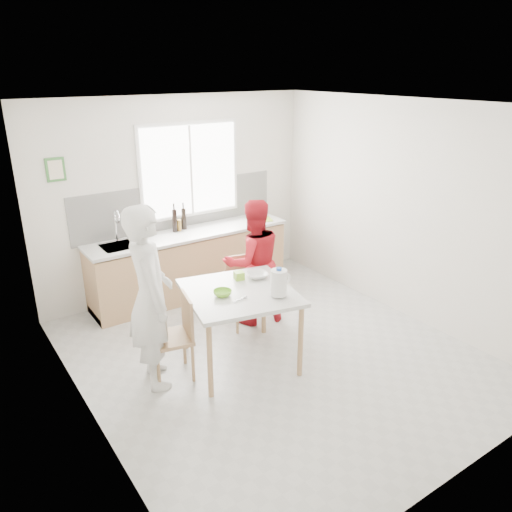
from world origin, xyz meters
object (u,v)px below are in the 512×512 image
(chair_left, at_px, (177,333))
(wine_bottle_b, at_px, (184,219))
(wine_bottle_a, at_px, (175,220))
(chair_far, at_px, (243,288))
(bowl_white, at_px, (257,275))
(milk_jug, at_px, (279,282))
(person_white, at_px, (150,297))
(person_red, at_px, (253,262))
(dining_table, at_px, (239,298))
(bowl_green, at_px, (223,293))

(chair_left, xyz_separation_m, wine_bottle_b, (1.05, 1.86, 0.58))
(wine_bottle_b, bearing_deg, wine_bottle_a, -165.83)
(chair_far, bearing_deg, wine_bottle_b, 108.49)
(bowl_white, bearing_deg, milk_jug, -99.86)
(person_white, relative_size, wine_bottle_a, 5.84)
(person_white, relative_size, person_red, 1.18)
(person_red, xyz_separation_m, wine_bottle_b, (-0.27, 1.30, 0.28))
(chair_far, xyz_separation_m, person_red, (0.14, -0.01, 0.31))
(wine_bottle_b, bearing_deg, dining_table, -100.80)
(chair_left, bearing_deg, bowl_green, 84.09)
(chair_left, xyz_separation_m, bowl_green, (0.46, -0.15, 0.39))
(person_red, height_order, bowl_green, person_red)
(person_red, height_order, bowl_white, person_red)
(person_white, xyz_separation_m, bowl_green, (0.69, -0.20, -0.06))
(bowl_white, bearing_deg, wine_bottle_b, 88.87)
(person_red, bearing_deg, person_white, 30.62)
(chair_left, relative_size, person_white, 0.48)
(chair_far, xyz_separation_m, milk_jug, (-0.26, -1.06, 0.53))
(chair_left, bearing_deg, wine_bottle_a, 166.37)
(person_red, bearing_deg, bowl_green, 52.15)
(chair_left, relative_size, person_red, 0.56)
(wine_bottle_a, bearing_deg, dining_table, -96.57)
(milk_jug, bearing_deg, wine_bottle_b, 99.41)
(chair_far, relative_size, person_white, 0.46)
(chair_left, bearing_deg, dining_table, 90.00)
(person_white, xyz_separation_m, bowl_white, (1.25, -0.02, -0.06))
(bowl_white, height_order, milk_jug, milk_jug)
(person_red, xyz_separation_m, milk_jug, (-0.40, -1.05, 0.22))
(chair_left, distance_m, wine_bottle_b, 2.21)
(chair_far, bearing_deg, milk_jug, -91.34)
(bowl_white, distance_m, wine_bottle_a, 1.81)
(dining_table, bearing_deg, bowl_white, 27.31)
(wine_bottle_b, bearing_deg, bowl_white, -91.13)
(chair_left, distance_m, milk_jug, 1.16)
(dining_table, xyz_separation_m, bowl_white, (0.35, 0.18, 0.12))
(person_white, bearing_deg, wine_bottle_a, -19.94)
(bowl_green, bearing_deg, dining_table, 1.54)
(dining_table, relative_size, person_white, 0.70)
(person_red, distance_m, wine_bottle_a, 1.36)
(bowl_green, distance_m, milk_jug, 0.59)
(dining_table, distance_m, milk_jug, 0.49)
(milk_jug, bearing_deg, person_white, 167.36)
(bowl_white, relative_size, wine_bottle_b, 0.79)
(wine_bottle_a, bearing_deg, milk_jug, -89.27)
(chair_far, relative_size, person_red, 0.55)
(bowl_white, xyz_separation_m, wine_bottle_b, (0.04, 1.83, 0.20))
(person_white, distance_m, milk_jug, 1.28)
(chair_far, relative_size, bowl_green, 4.58)
(bowl_green, xyz_separation_m, bowl_white, (0.55, 0.18, -0.00))
(person_white, height_order, bowl_white, person_white)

